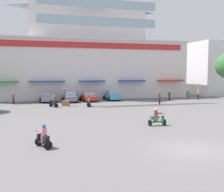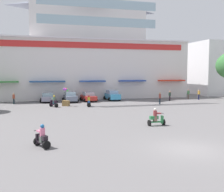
# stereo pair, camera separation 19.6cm
# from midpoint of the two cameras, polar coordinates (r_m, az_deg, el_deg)

# --- Properties ---
(ground_plane) EXTENTS (128.00, 128.00, 0.00)m
(ground_plane) POSITION_cam_midpoint_polar(r_m,az_deg,el_deg) (28.57, 2.53, -4.15)
(ground_plane) COLOR slate
(colonial_building) EXTENTS (35.23, 18.99, 19.26)m
(colonial_building) POSITION_cam_midpoint_polar(r_m,az_deg,el_deg) (51.62, -5.53, 9.00)
(colonial_building) COLOR silver
(colonial_building) RESTS_ON ground
(flank_building_right) EXTENTS (8.40, 8.97, 10.68)m
(flank_building_right) POSITION_cam_midpoint_polar(r_m,az_deg,el_deg) (59.52, 20.83, 5.49)
(flank_building_right) COLOR silver
(flank_building_right) RESTS_ON ground
(parked_car_0) EXTENTS (2.49, 4.25, 1.42)m
(parked_car_0) POSITION_cam_midpoint_polar(r_m,az_deg,el_deg) (42.36, -13.40, -0.28)
(parked_car_0) COLOR slate
(parked_car_0) RESTS_ON ground
(parked_car_1) EXTENTS (2.33, 4.38, 1.57)m
(parked_car_1) POSITION_cam_midpoint_polar(r_m,az_deg,el_deg) (41.96, -8.77, -0.16)
(parked_car_1) COLOR slate
(parked_car_1) RESTS_ON ground
(parked_car_2) EXTENTS (2.54, 4.29, 1.48)m
(parked_car_2) POSITION_cam_midpoint_polar(r_m,az_deg,el_deg) (42.41, -4.90, -0.12)
(parked_car_2) COLOR #B52B24
(parked_car_2) RESTS_ON ground
(parked_car_3) EXTENTS (2.36, 4.32, 1.63)m
(parked_car_3) POSITION_cam_midpoint_polar(r_m,az_deg,el_deg) (43.90, 0.14, 0.16)
(parked_car_3) COLOR #3A95C7
(parked_car_3) RESTS_ON ground
(scooter_rider_0) EXTENTS (1.49, 0.55, 1.53)m
(scooter_rider_0) POSITION_cam_midpoint_polar(r_m,az_deg,el_deg) (23.42, 9.62, -4.71)
(scooter_rider_0) COLOR black
(scooter_rider_0) RESTS_ON ground
(scooter_rider_1) EXTENTS (0.75, 1.48, 1.52)m
(scooter_rider_1) POSITION_cam_midpoint_polar(r_m,az_deg,el_deg) (35.89, -4.80, -1.27)
(scooter_rider_1) COLOR black
(scooter_rider_1) RESTS_ON ground
(scooter_rider_4) EXTENTS (1.05, 1.40, 1.45)m
(scooter_rider_4) POSITION_cam_midpoint_polar(r_m,az_deg,el_deg) (17.03, -14.39, -8.63)
(scooter_rider_4) COLOR black
(scooter_rider_4) RESTS_ON ground
(scooter_rider_5) EXTENTS (1.14, 1.45, 1.58)m
(scooter_rider_5) POSITION_cam_midpoint_polar(r_m,az_deg,el_deg) (36.06, -12.15, -1.28)
(scooter_rider_5) COLOR black
(scooter_rider_5) RESTS_ON ground
(pedestrian_0) EXTENTS (0.46, 0.46, 1.62)m
(pedestrian_0) POSITION_cam_midpoint_polar(r_m,az_deg,el_deg) (40.93, -20.08, -0.35)
(pedestrian_0) COLOR black
(pedestrian_0) RESTS_ON ground
(pedestrian_1) EXTENTS (0.41, 0.41, 1.69)m
(pedestrian_1) POSITION_cam_midpoint_polar(r_m,az_deg,el_deg) (39.06, 10.30, -0.28)
(pedestrian_1) COLOR #13222E
(pedestrian_1) RESTS_ON ground
(pedestrian_2) EXTENTS (0.51, 0.51, 1.68)m
(pedestrian_2) POSITION_cam_midpoint_polar(r_m,az_deg,el_deg) (46.96, 18.12, 0.41)
(pedestrian_2) COLOR #1C1E40
(pedestrian_2) RESTS_ON ground
(pedestrian_3) EXTENTS (0.49, 0.49, 1.66)m
(pedestrian_3) POSITION_cam_midpoint_polar(r_m,az_deg,el_deg) (47.41, 16.06, 0.49)
(pedestrian_3) COLOR brown
(pedestrian_3) RESTS_ON ground
(pedestrian_4) EXTENTS (0.40, 0.40, 1.58)m
(pedestrian_4) POSITION_cam_midpoint_polar(r_m,az_deg,el_deg) (43.88, 12.32, 0.15)
(pedestrian_4) COLOR black
(pedestrian_4) RESTS_ON ground
(balloon_vendor_cart) EXTENTS (1.08, 0.99, 2.48)m
(balloon_vendor_cart) POSITION_cam_midpoint_polar(r_m,az_deg,el_deg) (36.83, -9.65, -0.54)
(balloon_vendor_cart) COLOR olive
(balloon_vendor_cart) RESTS_ON ground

